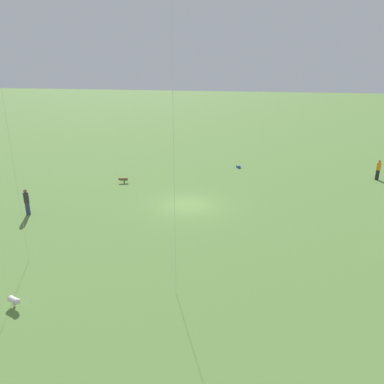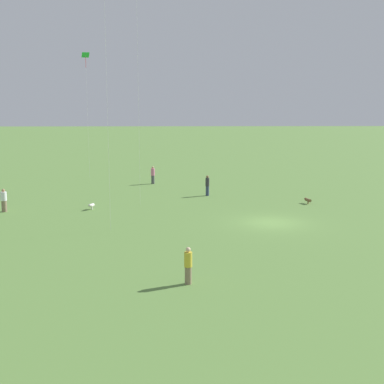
% 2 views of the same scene
% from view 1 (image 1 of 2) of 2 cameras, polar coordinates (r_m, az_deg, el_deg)
% --- Properties ---
extents(ground_plane, '(240.00, 240.00, 0.00)m').
position_cam_1_polar(ground_plane, '(27.98, -0.62, -1.95)').
color(ground_plane, '#5B843D').
extents(person_0, '(0.53, 0.53, 1.86)m').
position_cam_1_polar(person_0, '(37.66, 26.50, 3.04)').
color(person_0, '#232328').
rests_on(person_0, ground_plane).
extents(person_2, '(0.41, 0.41, 1.86)m').
position_cam_1_polar(person_2, '(28.30, -23.88, -1.38)').
color(person_2, '#333D5B').
rests_on(person_2, ground_plane).
extents(dog_0, '(0.68, 0.44, 0.50)m').
position_cam_1_polar(dog_0, '(18.44, -25.40, -14.73)').
color(dog_0, silver).
rests_on(dog_0, ground_plane).
extents(dog_1, '(0.82, 0.47, 0.46)m').
position_cam_1_polar(dog_1, '(33.59, -10.44, 1.91)').
color(dog_1, brown).
rests_on(dog_1, ground_plane).
extents(picnic_bag_1, '(0.47, 0.51, 0.24)m').
position_cam_1_polar(picnic_bag_1, '(38.20, 7.08, 3.86)').
color(picnic_bag_1, '#33518C').
rests_on(picnic_bag_1, ground_plane).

